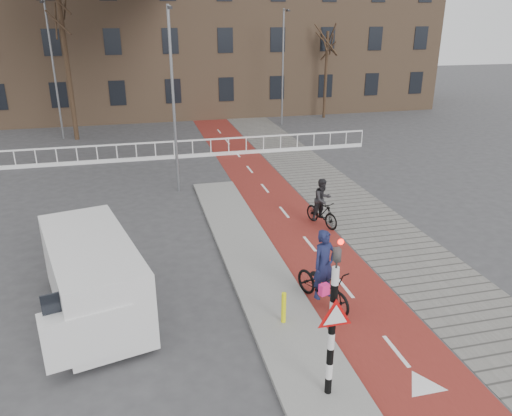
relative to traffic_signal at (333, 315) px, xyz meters
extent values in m
plane|color=#38383A|center=(0.60, 2.02, -1.99)|extent=(120.00, 120.00, 0.00)
cube|color=maroon|center=(2.10, 12.02, -1.98)|extent=(2.50, 60.00, 0.01)
cube|color=slate|center=(4.90, 12.02, -1.98)|extent=(3.00, 60.00, 0.01)
cube|color=gray|center=(-0.10, 6.02, -1.93)|extent=(1.80, 16.00, 0.12)
cylinder|color=black|center=(0.00, 0.02, -0.43)|extent=(0.14, 0.14, 2.88)
imported|color=black|center=(0.00, 0.02, 1.41)|extent=(0.13, 0.16, 0.80)
cylinder|color=#FF0C05|center=(0.00, -0.12, 1.59)|extent=(0.11, 0.02, 0.11)
cylinder|color=#EAEB0D|center=(-0.16, 2.64, -1.46)|extent=(0.12, 0.12, 0.83)
imported|color=black|center=(1.15, 3.35, -1.43)|extent=(1.38, 2.22, 1.10)
imported|color=#171C40|center=(1.15, 3.35, -0.78)|extent=(0.81, 0.66, 1.92)
cube|color=#F12277|center=(0.97, 2.83, -1.21)|extent=(0.29, 0.23, 0.30)
imported|color=black|center=(3.05, 8.43, -1.48)|extent=(1.04, 1.73, 1.00)
imported|color=black|center=(3.05, 8.43, -0.95)|extent=(0.93, 0.83, 1.57)
cube|color=silver|center=(-4.74, 4.37, -0.88)|extent=(3.00, 5.13, 1.93)
cube|color=#1D8740|center=(-5.71, 4.37, -0.98)|extent=(0.74, 3.00, 0.55)
cube|color=#1D8740|center=(-3.76, 4.37, -0.98)|extent=(0.74, 3.00, 0.55)
cube|color=black|center=(-4.74, 2.31, -0.48)|extent=(1.70, 0.45, 0.90)
cylinder|color=black|center=(-5.15, 2.58, -1.65)|extent=(0.39, 0.71, 0.67)
cylinder|color=black|center=(-3.56, 2.97, -1.65)|extent=(0.39, 0.71, 0.67)
cylinder|color=black|center=(-5.92, 5.77, -1.65)|extent=(0.39, 0.71, 0.67)
cylinder|color=black|center=(-4.33, 6.15, -1.65)|extent=(0.39, 0.71, 0.67)
cube|color=silver|center=(-4.40, 19.02, -1.04)|extent=(28.00, 0.08, 0.08)
cube|color=silver|center=(-4.40, 19.02, -1.89)|extent=(28.00, 0.10, 0.20)
cube|color=#7F6047|center=(-2.40, 34.02, 4.01)|extent=(46.00, 10.00, 12.00)
cylinder|color=black|center=(-6.94, 24.97, 2.41)|extent=(0.28, 0.28, 8.79)
cylinder|color=black|center=(10.66, 27.92, 1.11)|extent=(0.22, 0.22, 6.20)
cylinder|color=slate|center=(-1.71, 13.64, 1.87)|extent=(0.12, 0.12, 7.71)
cylinder|color=slate|center=(-7.80, 25.45, 2.07)|extent=(0.12, 0.12, 8.11)
cylinder|color=slate|center=(6.80, 26.15, 1.85)|extent=(0.12, 0.12, 7.69)
camera|label=1|loc=(-3.38, -7.54, 5.36)|focal=35.00mm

